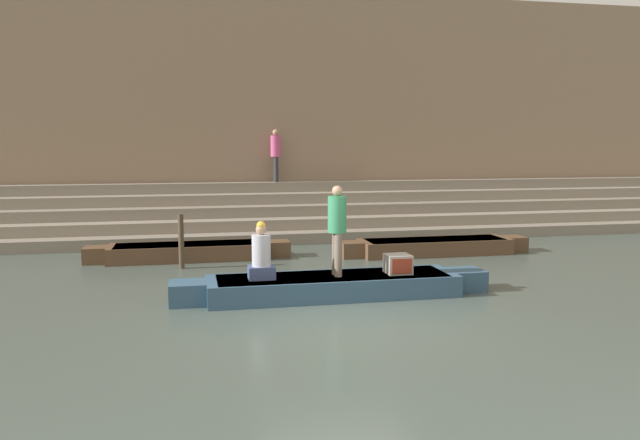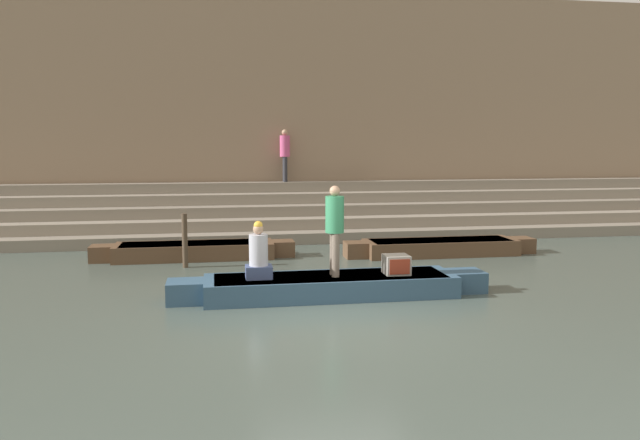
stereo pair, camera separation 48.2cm
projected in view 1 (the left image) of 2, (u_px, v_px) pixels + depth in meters
The scene contains 11 objects.
ground_plane at pixel (343, 321), 10.09m from camera, with size 120.00×120.00×0.00m, color #47544C.
ghat_steps at pixel (268, 216), 19.43m from camera, with size 36.00×3.41×1.59m.
back_wall at pixel (260, 113), 20.81m from camera, with size 34.20×1.28×7.75m.
rowboat_main at pixel (333, 285), 11.68m from camera, with size 6.00×1.31×0.40m.
person_standing at pixel (337, 224), 11.54m from camera, with size 0.35×0.35×1.69m.
person_rowing at pixel (261, 256), 11.33m from camera, with size 0.48×0.38×1.06m.
tv_set at pixel (398, 264), 11.83m from camera, with size 0.46×0.45×0.36m.
moored_boat_shore at pixel (190, 251), 15.34m from camera, with size 4.96×1.09×0.39m.
moored_boat_distant at pixel (435, 246), 16.09m from camera, with size 5.00×1.09×0.39m.
mooring_post at pixel (181, 241), 14.20m from camera, with size 0.12×0.12×1.25m, color #473828.
person_on_steps at pixel (276, 152), 20.14m from camera, with size 0.33×0.33×1.69m.
Camera 1 is at (-2.37, -9.52, 2.88)m, focal length 35.00 mm.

